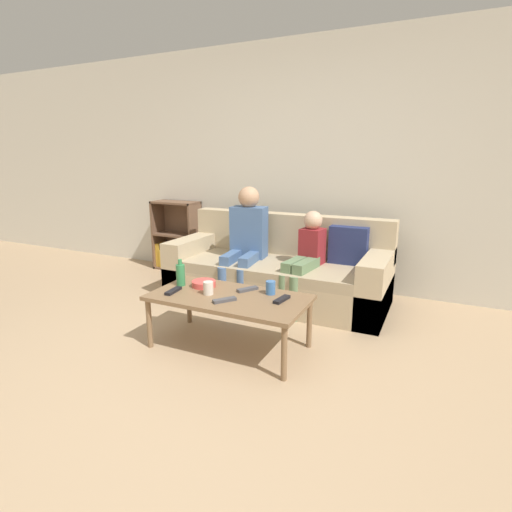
% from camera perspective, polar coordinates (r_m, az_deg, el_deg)
% --- Properties ---
extents(ground_plane, '(22.00, 22.00, 0.00)m').
position_cam_1_polar(ground_plane, '(2.66, -11.62, -18.20)').
color(ground_plane, tan).
extents(wall_back, '(12.00, 0.06, 2.60)m').
position_cam_1_polar(wall_back, '(4.45, 7.17, 12.56)').
color(wall_back, beige).
rests_on(wall_back, ground_plane).
extents(couch, '(2.16, 0.88, 0.83)m').
position_cam_1_polar(couch, '(4.02, 3.26, -2.34)').
color(couch, tan).
rests_on(couch, ground_plane).
extents(bookshelf, '(0.59, 0.28, 0.87)m').
position_cam_1_polar(bookshelf, '(5.18, -11.03, 1.72)').
color(bookshelf, brown).
rests_on(bookshelf, ground_plane).
extents(coffee_table, '(1.17, 0.60, 0.41)m').
position_cam_1_polar(coffee_table, '(2.97, -3.89, -6.35)').
color(coffee_table, brown).
rests_on(coffee_table, ground_plane).
extents(person_adult, '(0.38, 0.64, 1.12)m').
position_cam_1_polar(person_adult, '(3.98, -1.41, 2.96)').
color(person_adult, '#476693').
rests_on(person_adult, ground_plane).
extents(person_child, '(0.27, 0.63, 0.91)m').
position_cam_1_polar(person_child, '(3.72, 7.08, 0.08)').
color(person_child, '#66845B').
rests_on(person_child, ground_plane).
extents(cup_near, '(0.07, 0.07, 0.10)m').
position_cam_1_polar(cup_near, '(2.99, -6.83, -4.56)').
color(cup_near, silver).
rests_on(cup_near, coffee_table).
extents(cup_far, '(0.07, 0.07, 0.10)m').
position_cam_1_polar(cup_far, '(2.97, 2.10, -4.54)').
color(cup_far, '#3D70B2').
rests_on(cup_far, coffee_table).
extents(tv_remote_0, '(0.13, 0.17, 0.02)m').
position_cam_1_polar(tv_remote_0, '(3.06, -1.22, -4.78)').
color(tv_remote_0, '#47474C').
rests_on(tv_remote_0, coffee_table).
extents(tv_remote_1, '(0.07, 0.18, 0.02)m').
position_cam_1_polar(tv_remote_1, '(2.85, 3.71, -6.20)').
color(tv_remote_1, black).
rests_on(tv_remote_1, coffee_table).
extents(tv_remote_2, '(0.14, 0.16, 0.02)m').
position_cam_1_polar(tv_remote_2, '(2.84, -4.52, -6.29)').
color(tv_remote_2, '#47474C').
rests_on(tv_remote_2, coffee_table).
extents(tv_remote_3, '(0.06, 0.17, 0.02)m').
position_cam_1_polar(tv_remote_3, '(3.09, -11.73, -4.90)').
color(tv_remote_3, black).
rests_on(tv_remote_3, coffee_table).
extents(snack_bowl, '(0.19, 0.19, 0.05)m').
position_cam_1_polar(snack_bowl, '(3.18, -7.48, -3.93)').
color(snack_bowl, '#DB4C47').
rests_on(snack_bowl, coffee_table).
extents(bottle, '(0.07, 0.07, 0.21)m').
position_cam_1_polar(bottle, '(3.21, -10.73, -2.60)').
color(bottle, '#33844C').
rests_on(bottle, coffee_table).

